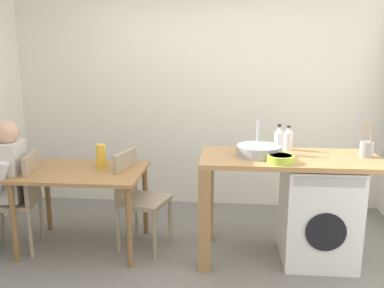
% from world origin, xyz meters
% --- Properties ---
extents(ground_plane, '(5.46, 5.46, 0.00)m').
position_xyz_m(ground_plane, '(0.00, 0.00, 0.00)').
color(ground_plane, slate).
extents(wall_back, '(4.60, 0.10, 2.70)m').
position_xyz_m(wall_back, '(0.00, 1.75, 1.35)').
color(wall_back, silver).
rests_on(wall_back, ground_plane).
extents(dining_table, '(1.10, 0.76, 0.74)m').
position_xyz_m(dining_table, '(-0.95, 0.47, 0.64)').
color(dining_table, '#9E7042').
rests_on(dining_table, ground_plane).
extents(chair_person_seat, '(0.46, 0.46, 0.90)m').
position_xyz_m(chair_person_seat, '(-1.50, 0.38, 0.51)').
color(chair_person_seat, gray).
rests_on(chair_person_seat, ground_plane).
extents(chair_opposite, '(0.49, 0.49, 0.90)m').
position_xyz_m(chair_opposite, '(-0.47, 0.54, 0.51)').
color(chair_opposite, gray).
rests_on(chair_opposite, ground_plane).
extents(seated_person, '(0.53, 0.54, 1.20)m').
position_xyz_m(seated_person, '(-1.66, 0.36, 0.67)').
color(seated_person, '#595651').
rests_on(seated_person, ground_plane).
extents(kitchen_counter, '(1.50, 0.68, 0.92)m').
position_xyz_m(kitchen_counter, '(0.66, 0.44, 0.76)').
color(kitchen_counter, tan).
rests_on(kitchen_counter, ground_plane).
extents(washing_machine, '(0.60, 0.61, 0.86)m').
position_xyz_m(washing_machine, '(1.14, 0.43, 0.43)').
color(washing_machine, white).
rests_on(washing_machine, ground_plane).
extents(sink_basin, '(0.38, 0.38, 0.09)m').
position_xyz_m(sink_basin, '(0.61, 0.44, 0.97)').
color(sink_basin, '#9EA0A5').
rests_on(sink_basin, kitchen_counter).
extents(tap, '(0.02, 0.02, 0.28)m').
position_xyz_m(tap, '(0.61, 0.62, 1.06)').
color(tap, '#B2B2B7').
rests_on(tap, kitchen_counter).
extents(bottle_tall_green, '(0.08, 0.08, 0.26)m').
position_xyz_m(bottle_tall_green, '(0.78, 0.50, 1.04)').
color(bottle_tall_green, silver).
rests_on(bottle_tall_green, kitchen_counter).
extents(bottle_squat_brown, '(0.08, 0.08, 0.22)m').
position_xyz_m(bottle_squat_brown, '(0.89, 0.69, 1.02)').
color(bottle_squat_brown, silver).
rests_on(bottle_squat_brown, kitchen_counter).
extents(mixing_bowl, '(0.22, 0.22, 0.06)m').
position_xyz_m(mixing_bowl, '(0.77, 0.24, 0.95)').
color(mixing_bowl, '#A8C63D').
rests_on(mixing_bowl, kitchen_counter).
extents(utensil_crock, '(0.11, 0.11, 0.30)m').
position_xyz_m(utensil_crock, '(1.50, 0.49, 0.99)').
color(utensil_crock, gray).
rests_on(utensil_crock, kitchen_counter).
extents(vase, '(0.09, 0.09, 0.22)m').
position_xyz_m(vase, '(-0.80, 0.57, 0.85)').
color(vase, gold).
rests_on(vase, dining_table).
extents(scissors, '(0.15, 0.06, 0.01)m').
position_xyz_m(scissors, '(0.82, 0.34, 0.92)').
color(scissors, '#B2B2B7').
rests_on(scissors, kitchen_counter).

